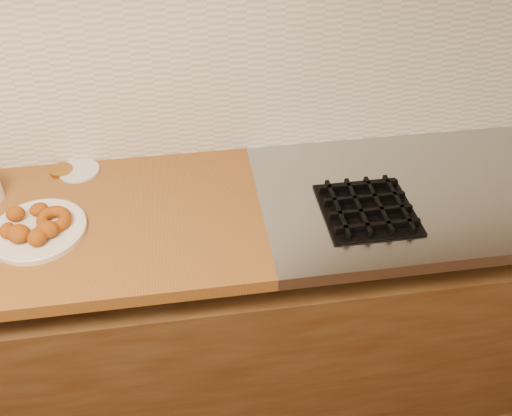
% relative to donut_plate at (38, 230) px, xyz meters
% --- Properties ---
extents(wall_back, '(4.00, 0.02, 2.70)m').
position_rel_donut_plate_xyz_m(wall_back, '(0.12, 0.35, 0.44)').
color(wall_back, '#BAAC8E').
rests_on(wall_back, ground).
extents(base_cabinet, '(3.60, 0.60, 0.77)m').
position_rel_donut_plate_xyz_m(base_cabinet, '(0.12, 0.04, -0.52)').
color(base_cabinet, brown).
rests_on(base_cabinet, floor).
extents(stovetop, '(1.30, 0.62, 0.04)m').
position_rel_donut_plate_xyz_m(stovetop, '(1.27, 0.04, -0.03)').
color(stovetop, '#9EA0A5').
rests_on(stovetop, base_cabinet).
extents(backsplash, '(3.60, 0.02, 0.60)m').
position_rel_donut_plate_xyz_m(backsplash, '(0.12, 0.34, 0.29)').
color(backsplash, beige).
rests_on(backsplash, wall_back).
extents(burner_grates, '(0.91, 0.26, 0.03)m').
position_rel_donut_plate_xyz_m(burner_grates, '(1.24, -0.04, 0.00)').
color(burner_grates, black).
rests_on(burner_grates, stovetop).
extents(donut_plate, '(0.26, 0.26, 0.01)m').
position_rel_donut_plate_xyz_m(donut_plate, '(0.00, 0.00, 0.00)').
color(donut_plate, silver).
rests_on(donut_plate, butcher_block).
extents(ring_donut, '(0.12, 0.12, 0.04)m').
position_rel_donut_plate_xyz_m(ring_donut, '(0.05, 0.01, 0.02)').
color(ring_donut, '#994500').
rests_on(ring_donut, donut_plate).
extents(fried_dough_chunks, '(0.16, 0.19, 0.05)m').
position_rel_donut_plate_xyz_m(fried_dough_chunks, '(-0.01, -0.02, 0.03)').
color(fried_dough_chunks, '#994500').
rests_on(fried_dough_chunks, donut_plate).
extents(tub_lid, '(0.13, 0.13, 0.01)m').
position_rel_donut_plate_xyz_m(tub_lid, '(0.08, 0.27, -0.00)').
color(tub_lid, silver).
rests_on(tub_lid, butcher_block).
extents(brass_jar_lid, '(0.09, 0.09, 0.01)m').
position_rel_donut_plate_xyz_m(brass_jar_lid, '(0.03, 0.28, -0.00)').
color(brass_jar_lid, '#9D6826').
rests_on(brass_jar_lid, butcher_block).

